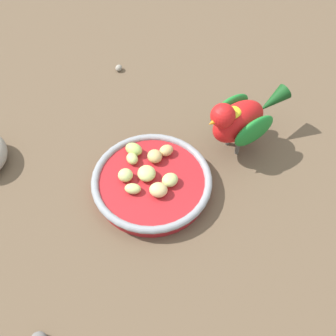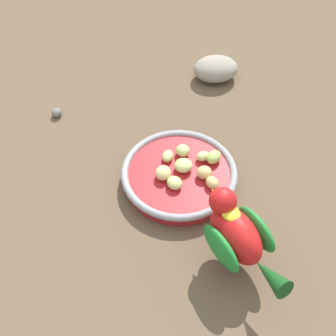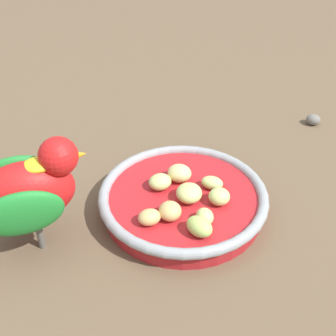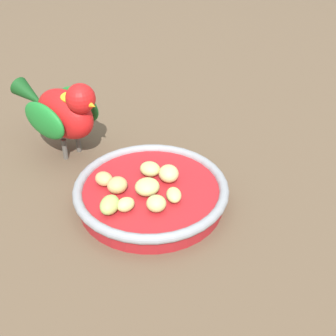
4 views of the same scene
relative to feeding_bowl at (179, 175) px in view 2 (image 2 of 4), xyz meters
The scene contains 14 objects.
ground_plane 0.03m from the feeding_bowl, 124.08° to the left, with size 4.00×4.00×0.00m, color brown.
feeding_bowl is the anchor object (origin of this frame).
apple_piece_0 0.04m from the feeding_bowl, 57.34° to the left, with size 0.03×0.03×0.02m, color #E5C67F.
apple_piece_1 0.05m from the feeding_bowl, 154.95° to the right, with size 0.03×0.03×0.02m, color tan.
apple_piece_2 0.06m from the feeding_bowl, 103.04° to the right, with size 0.02×0.02×0.02m, color #C6D17A.
apple_piece_3 0.02m from the feeding_bowl, 97.15° to the right, with size 0.03×0.03×0.02m, color #C6D17A.
apple_piece_4 0.04m from the feeding_bowl, 110.02° to the left, with size 0.03×0.03×0.02m, color #C6D17A.
apple_piece_5 0.04m from the feeding_bowl, 22.00° to the right, with size 0.03×0.02×0.02m, color #C6D17A.
apple_piece_6 0.07m from the feeding_bowl, 120.13° to the right, with size 0.03×0.02×0.02m, color #B2CC66.
apple_piece_7 0.05m from the feeding_bowl, 63.08° to the right, with size 0.03×0.03×0.02m, color #C6D17A.
apple_piece_8 0.07m from the feeding_bowl, behind, with size 0.03×0.02×0.02m, color tan.
parrot 0.19m from the feeding_bowl, 153.22° to the left, with size 0.18×0.12×0.13m.
rock_large 0.31m from the feeding_bowl, 69.96° to the right, with size 0.10×0.08×0.05m, color gray.
pebble_0 0.31m from the feeding_bowl, ahead, with size 0.02×0.02×0.02m, color slate.
Camera 2 is at (-0.30, 0.45, 0.71)m, focal length 52.78 mm.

